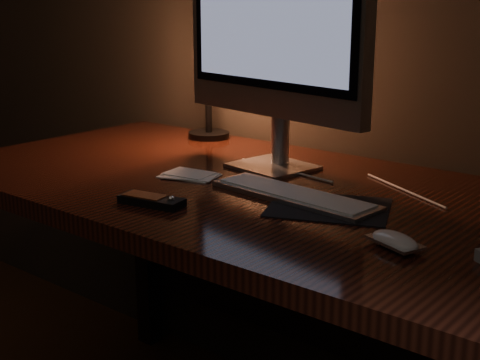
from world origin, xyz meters
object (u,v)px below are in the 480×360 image
Objects in this scene: desk at (291,237)px; monitor at (273,22)px; keyboard at (294,195)px; media_remote at (152,200)px; mouse at (395,243)px; desk_lamp at (206,45)px.

monitor reaches higher than desk.
media_remote is (-0.19, -0.21, 0.00)m from keyboard.
keyboard is at bearing 176.43° from mouse.
monitor is at bearing -33.76° from desk_lamp.
desk is 17.41× the size of mouse.
desk is 11.62× the size of media_remote.
media_remote is at bearing -109.60° from desk.
desk_lamp reaches higher than keyboard.
keyboard is 2.67× the size of media_remote.
media_remote is (-0.01, -0.38, -0.33)m from monitor.
desk_lamp reaches higher than media_remote.
mouse is (0.28, -0.13, 0.00)m from keyboard.
desk is at bearing 132.12° from keyboard.
desk_lamp is at bearing 171.82° from mouse.
monitor is 1.44× the size of desk_lamp.
desk is 0.19m from keyboard.
monitor is 0.50m from media_remote.
desk is at bearing 168.03° from mouse.
desk_lamp is (-0.32, 0.51, 0.26)m from media_remote.
media_remote is at bearing -126.25° from keyboard.
mouse is at bearing -39.19° from desk_lamp.
desk_lamp is (-0.79, 0.43, 0.26)m from mouse.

